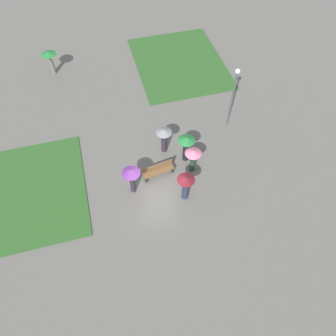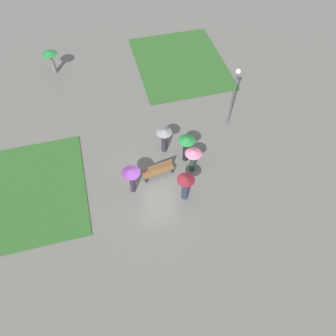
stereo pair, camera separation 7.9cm
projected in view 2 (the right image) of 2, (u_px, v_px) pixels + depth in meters
The scene contains 11 objects.
ground_plane at pixel (156, 188), 19.46m from camera, with size 90.00×90.00×0.00m, color #66635E.
lawn_patch_near at pixel (25, 193), 19.25m from camera, with size 7.05×7.41×0.06m.
lawn_patch_far at pixel (180, 63), 26.82m from camera, with size 6.97×8.76×0.06m.
park_bench at pixel (158, 170), 19.69m from camera, with size 2.00×0.75×0.90m.
lamp_post at pixel (234, 91), 20.39m from camera, with size 0.32×0.32×4.48m.
crowd_person_purple at pixel (131, 175), 18.17m from camera, with size 1.05×1.05×2.01m.
crowd_person_maroon at pixel (185, 184), 18.07m from camera, with size 1.00×1.00×1.97m.
crowd_person_grey at pixel (164, 136), 20.19m from camera, with size 0.99×0.99×1.91m.
crowd_person_pink at pixel (193, 156), 19.23m from camera, with size 0.99×0.99×1.83m.
crowd_person_green at pixel (186, 145), 19.73m from camera, with size 1.04×1.04×1.99m.
lone_walker_far_path at pixel (51, 57), 24.97m from camera, with size 1.16×1.16×1.89m.
Camera 2 is at (-2.05, -10.54, 16.30)m, focal length 35.00 mm.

